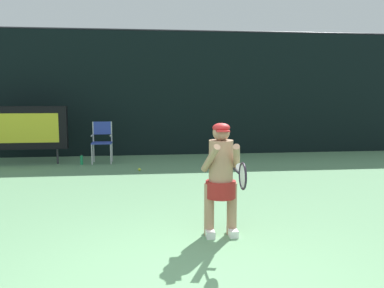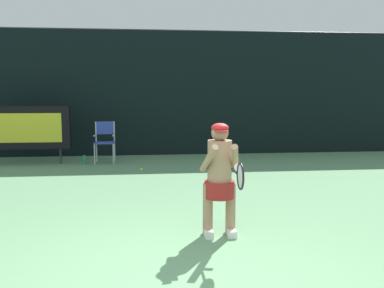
{
  "view_description": "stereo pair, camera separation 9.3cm",
  "coord_description": "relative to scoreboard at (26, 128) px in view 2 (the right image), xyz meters",
  "views": [
    {
      "loc": [
        -0.42,
        -3.66,
        1.85
      ],
      "look_at": [
        0.34,
        2.64,
        1.05
      ],
      "focal_mm": 38.37,
      "sensor_mm": 36.0,
      "label": 1
    },
    {
      "loc": [
        -0.33,
        -3.67,
        1.85
      ],
      "look_at": [
        0.34,
        2.64,
        1.05
      ],
      "focal_mm": 38.37,
      "sensor_mm": 36.0,
      "label": 2
    }
  ],
  "objects": [
    {
      "name": "umpire_chair",
      "position": [
        1.97,
        0.05,
        -0.33
      ],
      "size": [
        0.52,
        0.44,
        1.08
      ],
      "color": "#B7B7BC",
      "rests_on": "ground"
    },
    {
      "name": "scoreboard",
      "position": [
        0.0,
        0.0,
        0.0
      ],
      "size": [
        2.2,
        0.21,
        1.5
      ],
      "color": "black",
      "rests_on": "ground"
    },
    {
      "name": "tennis_ball_loose",
      "position": [
        2.94,
        -1.23,
        -0.91
      ],
      "size": [
        0.07,
        0.07,
        0.07
      ],
      "color": "#CCDB3D",
      "rests_on": "ground"
    },
    {
      "name": "water_bottle",
      "position": [
        1.46,
        -0.2,
        -0.82
      ],
      "size": [
        0.07,
        0.07,
        0.27
      ],
      "color": "#1D9054",
      "rests_on": "ground"
    },
    {
      "name": "backdrop_screen",
      "position": [
        3.45,
        1.28,
        0.86
      ],
      "size": [
        18.0,
        0.12,
        3.66
      ],
      "color": "black",
      "rests_on": "ground"
    },
    {
      "name": "tennis_player",
      "position": [
        4.03,
        -5.78,
        -0.15
      ],
      "size": [
        0.52,
        0.59,
        1.47
      ],
      "color": "white",
      "rests_on": "ground"
    },
    {
      "name": "tennis_racket",
      "position": [
        4.14,
        -6.46,
        -0.02
      ],
      "size": [
        0.03,
        0.6,
        0.31
      ],
      "rotation": [
        0.0,
        0.0,
        0.34
      ],
      "color": "black"
    }
  ]
}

